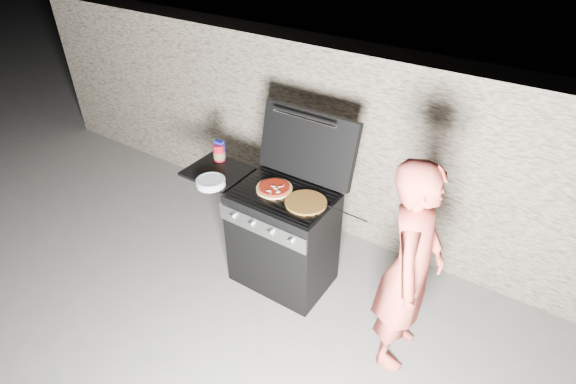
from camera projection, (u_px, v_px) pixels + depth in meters
The scene contains 10 objects.
ground at pixel (283, 277), 4.01m from camera, with size 50.00×50.00×0.00m, color #616161.
stone_wall at pixel (345, 142), 4.22m from camera, with size 8.00×0.35×1.80m, color gray.
gas_grill at pixel (259, 228), 3.87m from camera, with size 1.34×0.79×0.91m, color black, non-canonical shape.
pizza_topped at pixel (274, 188), 3.54m from camera, with size 0.29×0.29×0.03m, color tan, non-canonical shape.
pizza_plain at pixel (306, 202), 3.39m from camera, with size 0.32×0.32×0.02m, color #AE7329.
sauce_jar at pixel (219, 152), 3.90m from camera, with size 0.10×0.10×0.15m, color maroon.
blue_carton at pixel (220, 150), 3.92m from camera, with size 0.08×0.05×0.17m, color #131AA4.
plate_stack at pixel (211, 182), 3.60m from camera, with size 0.23×0.23×0.05m, color silver.
person at pixel (410, 269), 2.95m from camera, with size 0.60×0.39×1.64m, color #D65244.
tongs at pixel (345, 213), 3.23m from camera, with size 0.01×0.01×0.40m, color black.
Camera 1 is at (1.62, -2.37, 2.91)m, focal length 28.00 mm.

